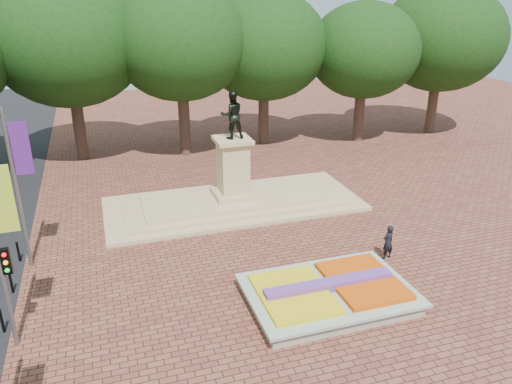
# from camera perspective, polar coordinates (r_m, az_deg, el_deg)

# --- Properties ---
(ground) EXTENTS (90.00, 90.00, 0.00)m
(ground) POSITION_cam_1_polar(r_m,az_deg,el_deg) (21.18, 3.38, -9.88)
(ground) COLOR brown
(ground) RESTS_ON ground
(flower_bed) EXTENTS (6.30, 4.30, 0.91)m
(flower_bed) POSITION_cam_1_polar(r_m,az_deg,el_deg) (19.81, 8.36, -11.31)
(flower_bed) COLOR gray
(flower_bed) RESTS_ON ground
(monument) EXTENTS (14.00, 6.00, 6.40)m
(monument) POSITION_cam_1_polar(r_m,az_deg,el_deg) (27.56, -2.59, 0.12)
(monument) COLOR tan
(monument) RESTS_ON ground
(tree_row_back) EXTENTS (44.80, 8.80, 10.43)m
(tree_row_back) POSITION_cam_1_polar(r_m,az_deg,el_deg) (36.10, -3.48, 14.91)
(tree_row_back) COLOR #36241D
(tree_row_back) RESTS_ON ground
(pedestrian) EXTENTS (0.67, 0.51, 1.63)m
(pedestrian) POSITION_cam_1_polar(r_m,az_deg,el_deg) (22.99, 14.85, -5.56)
(pedestrian) COLOR black
(pedestrian) RESTS_ON ground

